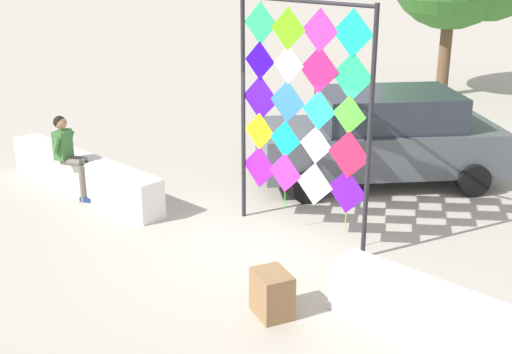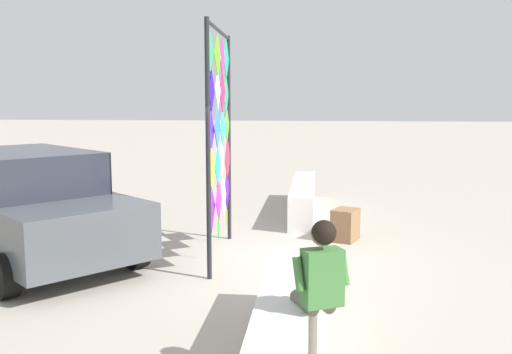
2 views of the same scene
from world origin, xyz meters
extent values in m
plane|color=#ADA393|center=(0.00, 0.00, 0.00)|extent=(120.00, 120.00, 0.00)
cube|color=silver|center=(-4.02, -0.45, 0.35)|extent=(4.18, 0.50, 0.71)
cube|color=silver|center=(4.02, -0.45, 0.35)|extent=(4.18, 0.50, 0.71)
cylinder|color=#232328|center=(-1.02, 0.78, 1.87)|extent=(0.07, 0.07, 3.73)
cylinder|color=#232328|center=(1.39, 0.86, 1.87)|extent=(0.07, 0.07, 3.73)
cylinder|color=#232328|center=(0.19, 0.82, 3.68)|extent=(2.42, 0.13, 0.06)
cube|color=#8A19DE|center=(-0.68, 0.81, 0.96)|extent=(0.72, 0.04, 0.72)
cube|color=#DA29E8|center=(-0.11, 0.79, 1.00)|extent=(0.65, 0.03, 0.65)
cylinder|color=#26E516|center=(-0.11, 0.80, 0.53)|extent=(0.02, 0.02, 0.30)
cube|color=white|center=(0.47, 0.82, 0.95)|extent=(0.69, 0.03, 0.69)
cube|color=#5C10E0|center=(1.06, 0.84, 0.98)|extent=(0.70, 0.03, 0.70)
cylinder|color=#9AE516|center=(1.06, 0.85, 0.47)|extent=(0.02, 0.02, 0.30)
cube|color=#DCE612|center=(-0.68, 0.80, 1.58)|extent=(0.61, 0.03, 0.61)
cube|color=#0DDAD7|center=(-0.12, 0.80, 1.55)|extent=(0.60, 0.03, 0.60)
cylinder|color=red|center=(-0.13, 0.81, 1.11)|extent=(0.02, 0.02, 0.29)
cube|color=white|center=(0.46, 0.84, 1.57)|extent=(0.59, 0.03, 0.59)
cube|color=#F01C44|center=(1.07, 0.84, 1.55)|extent=(0.73, 0.04, 0.73)
cube|color=#3B0CE2|center=(-0.67, 0.81, 2.13)|extent=(0.73, 0.04, 0.73)
cylinder|color=#B8E516|center=(-0.67, 0.82, 1.58)|extent=(0.02, 0.02, 0.37)
cube|color=blue|center=(-0.10, 0.81, 2.16)|extent=(0.67, 0.03, 0.67)
cube|color=#1DE5AC|center=(0.50, 0.82, 2.12)|extent=(0.61, 0.03, 0.61)
cube|color=#44DC2F|center=(1.04, 0.84, 2.15)|extent=(0.57, 0.03, 0.57)
cube|color=#2905E2|center=(-0.66, 0.79, 2.73)|extent=(0.60, 0.03, 0.60)
cube|color=white|center=(-0.08, 0.80, 2.74)|extent=(0.58, 0.03, 0.58)
cube|color=#E31C6A|center=(0.49, 0.82, 2.72)|extent=(0.70, 0.03, 0.70)
cylinder|color=#16E595|center=(0.49, 0.83, 2.23)|extent=(0.02, 0.02, 0.28)
cube|color=#21CF74|center=(1.05, 0.85, 2.70)|extent=(0.70, 0.03, 0.70)
cylinder|color=#E51682|center=(1.05, 0.86, 2.20)|extent=(0.02, 0.02, 0.29)
cube|color=#26D06D|center=(-0.67, 0.81, 3.31)|extent=(0.66, 0.03, 0.66)
cylinder|color=#E5168F|center=(-0.67, 0.82, 2.80)|extent=(0.02, 0.02, 0.36)
cube|color=#63F014|center=(-0.10, 0.80, 3.27)|extent=(0.65, 0.03, 0.65)
cube|color=#E62E9B|center=(0.48, 0.82, 3.29)|extent=(0.64, 0.03, 0.64)
cube|color=#15E29F|center=(1.04, 0.84, 3.30)|extent=(0.68, 0.03, 0.68)
cylinder|color=#666056|center=(-3.62, -0.73, 0.35)|extent=(0.11, 0.11, 0.71)
cylinder|color=#666056|center=(-3.80, -0.82, 0.74)|extent=(0.41, 0.28, 0.13)
cube|color=navy|center=(-3.57, -0.71, 0.04)|extent=(0.26, 0.19, 0.09)
cylinder|color=#666056|center=(-3.70, -0.58, 0.35)|extent=(0.11, 0.11, 0.71)
cylinder|color=#666056|center=(-3.87, -0.66, 0.74)|extent=(0.41, 0.28, 0.13)
cube|color=navy|center=(-3.64, -0.55, 0.04)|extent=(0.26, 0.19, 0.09)
cube|color=#3D7538|center=(-4.01, -0.82, 1.03)|extent=(0.33, 0.41, 0.52)
sphere|color=#A37556|center=(-4.01, -0.82, 1.43)|extent=(0.22, 0.22, 0.22)
sphere|color=black|center=(-4.03, -0.83, 1.44)|extent=(0.22, 0.22, 0.22)
cylinder|color=#3D7538|center=(-3.90, -1.01, 1.08)|extent=(0.19, 0.15, 0.31)
cylinder|color=#3D7538|center=(-4.09, -0.61, 1.08)|extent=(0.19, 0.15, 0.31)
cube|color=#4C5156|center=(-0.35, 3.85, 0.72)|extent=(4.48, 4.77, 0.82)
cube|color=#282D38|center=(-0.25, 3.97, 1.45)|extent=(2.99, 3.08, 0.66)
cylinder|color=black|center=(-0.62, 2.02, 0.31)|extent=(0.58, 0.62, 0.61)
cylinder|color=black|center=(-2.12, 3.30, 0.31)|extent=(0.58, 0.62, 0.61)
cylinder|color=black|center=(1.41, 4.39, 0.31)|extent=(0.58, 0.62, 0.61)
cylinder|color=black|center=(-0.09, 5.68, 0.31)|extent=(0.58, 0.62, 0.61)
cube|color=olive|center=(1.49, -1.30, 0.30)|extent=(0.65, 0.58, 0.59)
cylinder|color=brown|center=(-3.18, 11.67, 1.35)|extent=(0.36, 0.36, 2.71)
camera|label=1|loc=(6.47, -6.93, 4.56)|focal=47.25mm
camera|label=2|loc=(-8.97, -0.76, 2.61)|focal=40.04mm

